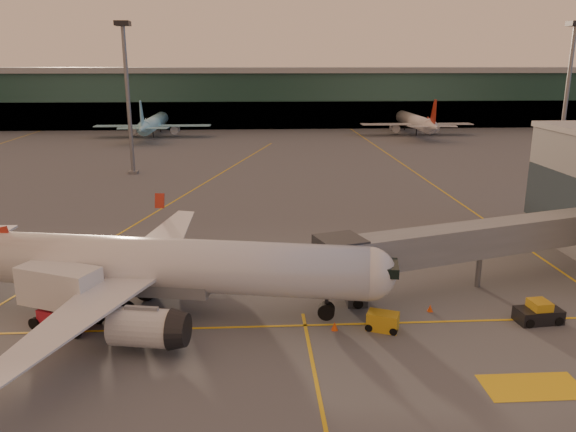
{
  "coord_description": "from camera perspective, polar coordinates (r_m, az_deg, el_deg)",
  "views": [
    {
      "loc": [
        1.44,
        -33.04,
        18.92
      ],
      "look_at": [
        4.48,
        17.73,
        5.0
      ],
      "focal_mm": 35.0,
      "sensor_mm": 36.0,
      "label": 1
    }
  ],
  "objects": [
    {
      "name": "ground",
      "position": [
        38.1,
        -5.31,
        -14.54
      ],
      "size": [
        600.0,
        600.0,
        0.0
      ],
      "primitive_type": "plane",
      "color": "#4C4F54",
      "rests_on": "ground"
    },
    {
      "name": "taxi_markings",
      "position": [
        80.28,
        -9.6,
        1.46
      ],
      "size": [
        100.12,
        173.0,
        0.01
      ],
      "color": "gold",
      "rests_on": "ground"
    },
    {
      "name": "terminal",
      "position": [
        175.13,
        -3.98,
        11.95
      ],
      "size": [
        400.0,
        20.0,
        17.6
      ],
      "color": "#19382D",
      "rests_on": "ground"
    },
    {
      "name": "mast_west_near",
      "position": [
        101.41,
        -16.02,
        12.44
      ],
      "size": [
        2.4,
        2.4,
        25.6
      ],
      "color": "slate",
      "rests_on": "ground"
    },
    {
      "name": "mast_east_near",
      "position": [
        109.17,
        26.54,
        11.61
      ],
      "size": [
        2.4,
        2.4,
        25.6
      ],
      "color": "slate",
      "rests_on": "ground"
    },
    {
      "name": "distant_aircraft_row",
      "position": [
        153.86,
        -11.9,
        7.92
      ],
      "size": [
        290.0,
        34.0,
        13.0
      ],
      "color": "#8DD5EC",
      "rests_on": "ground"
    },
    {
      "name": "main_airplane",
      "position": [
        44.66,
        -14.35,
        -4.94
      ],
      "size": [
        38.88,
        35.29,
        11.79
      ],
      "rotation": [
        0.0,
        0.0,
        -0.19
      ],
      "color": "silver",
      "rests_on": "ground"
    },
    {
      "name": "jet_bridge",
      "position": [
        51.95,
        20.26,
        -2.26
      ],
      "size": [
        30.37,
        12.35,
        5.85
      ],
      "color": "slate",
      "rests_on": "ground"
    },
    {
      "name": "catering_truck",
      "position": [
        44.68,
        -22.05,
        -7.26
      ],
      "size": [
        6.49,
        4.79,
        4.62
      ],
      "rotation": [
        0.0,
        0.0,
        -0.42
      ],
      "color": "#AA1827",
      "rests_on": "ground"
    },
    {
      "name": "gpu_cart",
      "position": [
        42.26,
        9.6,
        -10.53
      ],
      "size": [
        2.64,
        2.16,
        1.34
      ],
      "rotation": [
        0.0,
        0.0,
        -0.4
      ],
      "color": "gold",
      "rests_on": "ground"
    },
    {
      "name": "pushback_tug",
      "position": [
        46.81,
        24.12,
        -9.03
      ],
      "size": [
        3.48,
        2.11,
        1.71
      ],
      "rotation": [
        0.0,
        0.0,
        0.1
      ],
      "color": "black",
      "rests_on": "ground"
    },
    {
      "name": "cone_nose",
      "position": [
        46.09,
        14.24,
        -9.06
      ],
      "size": [
        0.44,
        0.44,
        0.56
      ],
      "color": "#E9490C",
      "rests_on": "ground"
    },
    {
      "name": "cone_wing_left",
      "position": [
        63.1,
        -12.79,
        -2.29
      ],
      "size": [
        0.42,
        0.42,
        0.54
      ],
      "color": "#E9490C",
      "rests_on": "ground"
    },
    {
      "name": "cone_fwd",
      "position": [
        41.96,
        4.75,
        -11.09
      ],
      "size": [
        0.5,
        0.5,
        0.63
      ],
      "color": "#E9490C",
      "rests_on": "ground"
    }
  ]
}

